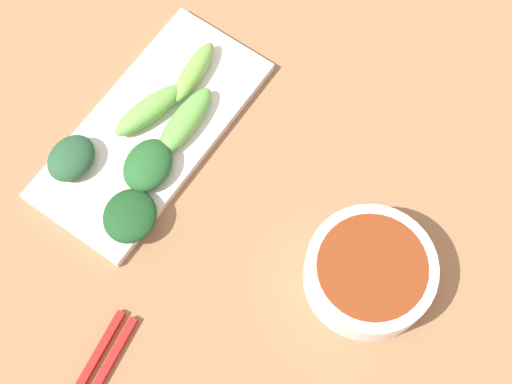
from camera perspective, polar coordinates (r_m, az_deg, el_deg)
name	(u,v)px	position (r m, az deg, el deg)	size (l,w,h in m)	color
tabletop	(241,199)	(0.83, -1.12, -0.53)	(2.10, 2.10, 0.02)	#916845
sauce_bowl	(371,270)	(0.77, 8.57, -5.82)	(0.13, 0.13, 0.05)	white
serving_plate	(152,130)	(0.85, -7.81, 4.62)	(0.13, 0.28, 0.01)	silver
broccoli_leafy_0	(71,158)	(0.83, -13.65, 2.47)	(0.05, 0.06, 0.03)	#24502F
broccoli_leafy_1	(130,216)	(0.80, -9.41, -1.78)	(0.06, 0.06, 0.02)	#19461E
broccoli_stalk_2	(149,110)	(0.84, -8.03, 6.08)	(0.03, 0.09, 0.02)	#69AD49
broccoli_stalk_3	(185,122)	(0.83, -5.37, 5.26)	(0.03, 0.09, 0.02)	#62AF47
broccoli_stalk_4	(193,72)	(0.86, -4.70, 8.94)	(0.02, 0.08, 0.02)	#75B548
broccoli_leafy_5	(148,165)	(0.81, -8.08, 2.00)	(0.05, 0.06, 0.03)	#215926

